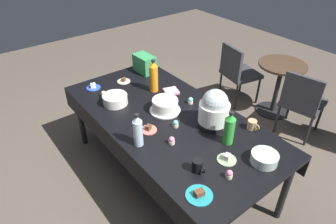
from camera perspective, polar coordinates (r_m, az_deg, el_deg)
The scene contains 26 objects.
ground at distance 3.20m, azimuth 0.00°, elevation -11.89°, with size 9.00×9.00×0.00m, color brown.
potluck_table at distance 2.74m, azimuth 0.00°, elevation -1.93°, with size 2.20×1.10×0.75m.
frosted_layer_cake at distance 2.75m, azimuth -0.57°, elevation 1.27°, with size 0.29×0.29×0.12m.
slow_cooker at distance 2.54m, azimuth 8.93°, elevation 0.50°, with size 0.28×0.28×0.35m.
glass_salad_bowl at distance 2.33m, azimuth 18.12°, elevation -8.46°, with size 0.20×0.20×0.08m, color #B2C6BC.
ceramic_snack_bowl at distance 2.91m, azimuth -10.16°, elevation 2.41°, with size 0.24×0.24×0.10m, color silver.
dessert_plate_cream at distance 3.30m, azimuth -8.54°, elevation 5.97°, with size 0.14×0.14×0.04m.
dessert_plate_sage at distance 2.30m, azimuth 11.25°, elevation -8.88°, with size 0.15×0.15×0.06m.
dessert_plate_coral at distance 2.54m, azimuth -3.77°, elevation -3.31°, with size 0.14×0.14×0.05m.
dessert_plate_teal at distance 2.04m, azimuth 6.04°, elevation -15.59°, with size 0.18×0.18×0.05m.
dessert_plate_cobalt at distance 3.24m, azimuth -14.21°, elevation 4.71°, with size 0.15×0.15×0.05m.
cupcake_cocoa at distance 2.39m, azimuth 0.72°, elevation -5.54°, with size 0.05×0.05×0.07m.
cupcake_mint at distance 2.56m, azimuth 1.49°, elevation -2.30°, with size 0.05×0.05×0.07m.
cupcake_berry at distance 2.88m, azimuth 4.37°, elevation 2.20°, with size 0.05×0.05×0.07m.
cupcake_rose at distance 2.16m, azimuth 11.75°, elevation -11.70°, with size 0.05×0.05×0.07m.
cupcake_vanilla at distance 3.05m, azimuth -12.34°, elevation 3.40°, with size 0.05×0.05×0.07m.
soda_bottle_lime_soda at distance 2.38m, azimuth 11.75°, elevation -3.17°, with size 0.09×0.09×0.30m.
soda_bottle_orange_juice at distance 3.03m, azimuth -2.79°, elevation 6.82°, with size 0.09×0.09×0.35m.
soda_bottle_water at distance 2.33m, azimuth -5.84°, elevation -3.64°, with size 0.08×0.08×0.29m.
coffee_mug_black at distance 2.16m, azimuth 5.75°, elevation -10.30°, with size 0.12×0.08×0.10m.
coffee_mug_tan at distance 2.63m, azimuth 15.96°, elevation -2.40°, with size 0.12×0.08×0.08m.
soda_carton at distance 3.46m, azimuth -4.58°, elevation 9.30°, with size 0.26×0.16×0.20m, color #338C4C.
paper_napkin_stack at distance 3.07m, azimuth 0.63°, elevation 4.04°, with size 0.14×0.14×0.02m, color pink.
maroon_chair_left at distance 4.20m, azimuth 13.24°, elevation 7.81°, with size 0.52×0.52×0.85m.
maroon_chair_right at distance 3.76m, azimuth 24.48°, elevation 2.03°, with size 0.52×0.52×0.85m.
round_cafe_table at distance 4.11m, azimuth 20.70°, elevation 5.91°, with size 0.60×0.60×0.72m.
Camera 1 is at (1.74, -1.35, 2.32)m, focal length 31.55 mm.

